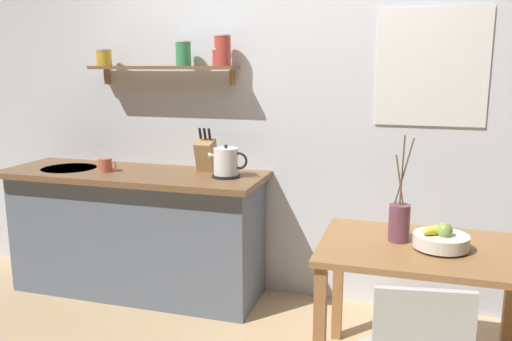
{
  "coord_description": "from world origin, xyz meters",
  "views": [
    {
      "loc": [
        0.82,
        -2.82,
        1.6
      ],
      "look_at": [
        -0.1,
        0.25,
        0.95
      ],
      "focal_mm": 36.78,
      "sensor_mm": 36.0,
      "label": 1
    }
  ],
  "objects_px": {
    "twig_vase": "(399,222)",
    "electric_kettle": "(226,163)",
    "fruit_bowl": "(441,239)",
    "coffee_mug_by_sink": "(106,165)",
    "knife_block": "(206,154)",
    "dining_table": "(424,268)"
  },
  "relations": [
    {
      "from": "twig_vase",
      "to": "electric_kettle",
      "type": "bearing_deg",
      "value": 155.43
    },
    {
      "from": "electric_kettle",
      "to": "fruit_bowl",
      "type": "bearing_deg",
      "value": -23.8
    },
    {
      "from": "coffee_mug_by_sink",
      "to": "knife_block",
      "type": "bearing_deg",
      "value": 17.81
    },
    {
      "from": "fruit_bowl",
      "to": "knife_block",
      "type": "bearing_deg",
      "value": 154.43
    },
    {
      "from": "electric_kettle",
      "to": "knife_block",
      "type": "xyz_separation_m",
      "value": [
        -0.2,
        0.14,
        0.02
      ]
    },
    {
      "from": "dining_table",
      "to": "knife_block",
      "type": "relative_size",
      "value": 3.39
    },
    {
      "from": "fruit_bowl",
      "to": "dining_table",
      "type": "bearing_deg",
      "value": 162.34
    },
    {
      "from": "electric_kettle",
      "to": "coffee_mug_by_sink",
      "type": "bearing_deg",
      "value": -175.44
    },
    {
      "from": "fruit_bowl",
      "to": "twig_vase",
      "type": "height_order",
      "value": "twig_vase"
    },
    {
      "from": "electric_kettle",
      "to": "coffee_mug_by_sink",
      "type": "xyz_separation_m",
      "value": [
        -0.85,
        -0.07,
        -0.05
      ]
    },
    {
      "from": "twig_vase",
      "to": "electric_kettle",
      "type": "height_order",
      "value": "twig_vase"
    },
    {
      "from": "fruit_bowl",
      "to": "twig_vase",
      "type": "relative_size",
      "value": 0.49
    },
    {
      "from": "fruit_bowl",
      "to": "coffee_mug_by_sink",
      "type": "bearing_deg",
      "value": 166.77
    },
    {
      "from": "knife_block",
      "to": "coffee_mug_by_sink",
      "type": "height_order",
      "value": "knife_block"
    },
    {
      "from": "dining_table",
      "to": "electric_kettle",
      "type": "distance_m",
      "value": 1.4
    },
    {
      "from": "twig_vase",
      "to": "coffee_mug_by_sink",
      "type": "relative_size",
      "value": 4.02
    },
    {
      "from": "electric_kettle",
      "to": "twig_vase",
      "type": "bearing_deg",
      "value": -24.57
    },
    {
      "from": "twig_vase",
      "to": "fruit_bowl",
      "type": "bearing_deg",
      "value": -19.36
    },
    {
      "from": "twig_vase",
      "to": "electric_kettle",
      "type": "distance_m",
      "value": 1.22
    },
    {
      "from": "twig_vase",
      "to": "coffee_mug_by_sink",
      "type": "xyz_separation_m",
      "value": [
        -1.95,
        0.44,
        0.1
      ]
    },
    {
      "from": "dining_table",
      "to": "electric_kettle",
      "type": "xyz_separation_m",
      "value": [
        -1.23,
        0.55,
        0.37
      ]
    },
    {
      "from": "dining_table",
      "to": "knife_block",
      "type": "bearing_deg",
      "value": 154.08
    }
  ]
}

